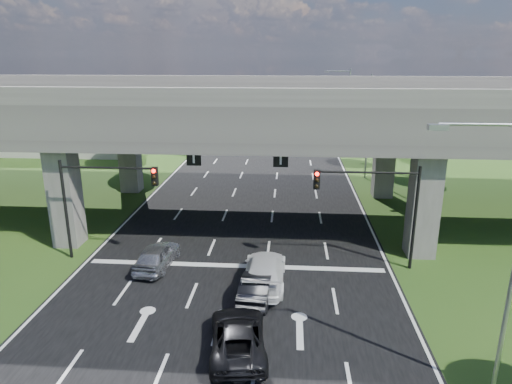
# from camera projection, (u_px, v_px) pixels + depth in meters

# --- Properties ---
(ground) EXTENTS (160.00, 160.00, 0.00)m
(ground) POSITION_uv_depth(u_px,v_px,m) (227.00, 297.00, 23.00)
(ground) COLOR #254516
(ground) RESTS_ON ground
(road) EXTENTS (18.00, 120.00, 0.03)m
(road) POSITION_uv_depth(u_px,v_px,m) (246.00, 226.00, 32.54)
(road) COLOR black
(road) RESTS_ON ground
(overpass) EXTENTS (80.00, 15.00, 10.00)m
(overpass) POSITION_uv_depth(u_px,v_px,m) (248.00, 111.00, 32.15)
(overpass) COLOR #393634
(overpass) RESTS_ON ground
(warehouse) EXTENTS (20.00, 10.00, 4.00)m
(warehouse) POSITION_uv_depth(u_px,v_px,m) (60.00, 134.00, 57.65)
(warehouse) COLOR #9E9E99
(warehouse) RESTS_ON ground
(signal_right) EXTENTS (5.76, 0.54, 6.00)m
(signal_right) POSITION_uv_depth(u_px,v_px,m) (377.00, 198.00, 24.99)
(signal_right) COLOR black
(signal_right) RESTS_ON ground
(signal_left) EXTENTS (5.76, 0.54, 6.00)m
(signal_left) POSITION_uv_depth(u_px,v_px,m) (100.00, 192.00, 26.10)
(signal_left) COLOR black
(signal_left) RESTS_ON ground
(streetlight_near) EXTENTS (3.38, 0.25, 10.00)m
(streetlight_near) POSITION_uv_depth(u_px,v_px,m) (506.00, 243.00, 14.86)
(streetlight_near) COLOR gray
(streetlight_near) RESTS_ON ground
(streetlight_far) EXTENTS (3.38, 0.25, 10.00)m
(streetlight_far) POSITION_uv_depth(u_px,v_px,m) (365.00, 119.00, 43.50)
(streetlight_far) COLOR gray
(streetlight_far) RESTS_ON ground
(streetlight_beyond) EXTENTS (3.38, 0.25, 10.00)m
(streetlight_beyond) POSITION_uv_depth(u_px,v_px,m) (345.00, 102.00, 58.77)
(streetlight_beyond) COLOR gray
(streetlight_beyond) RESTS_ON ground
(tree_left_near) EXTENTS (4.50, 4.50, 7.80)m
(tree_left_near) POSITION_uv_depth(u_px,v_px,m) (127.00, 124.00, 47.40)
(tree_left_near) COLOR black
(tree_left_near) RESTS_ON ground
(tree_left_mid) EXTENTS (3.91, 3.90, 6.76)m
(tree_left_mid) POSITION_uv_depth(u_px,v_px,m) (126.00, 119.00, 55.43)
(tree_left_mid) COLOR black
(tree_left_mid) RESTS_ON ground
(tree_left_far) EXTENTS (4.80, 4.80, 8.32)m
(tree_left_far) POSITION_uv_depth(u_px,v_px,m) (174.00, 104.00, 62.50)
(tree_left_far) COLOR black
(tree_left_far) RESTS_ON ground
(tree_right_near) EXTENTS (4.20, 4.20, 7.28)m
(tree_right_near) POSITION_uv_depth(u_px,v_px,m) (386.00, 127.00, 47.50)
(tree_right_near) COLOR black
(tree_right_near) RESTS_ON ground
(tree_right_mid) EXTENTS (3.91, 3.90, 6.76)m
(tree_right_mid) POSITION_uv_depth(u_px,v_px,m) (398.00, 120.00, 55.02)
(tree_right_mid) COLOR black
(tree_right_mid) RESTS_ON ground
(tree_right_far) EXTENTS (4.50, 4.50, 7.80)m
(tree_right_far) POSITION_uv_depth(u_px,v_px,m) (356.00, 107.00, 62.75)
(tree_right_far) COLOR black
(tree_right_far) RESTS_ON ground
(car_silver) EXTENTS (2.03, 4.32, 1.43)m
(car_silver) POSITION_uv_depth(u_px,v_px,m) (157.00, 256.00, 25.95)
(car_silver) COLOR #A8A9B0
(car_silver) RESTS_ON road
(car_dark) EXTENTS (1.82, 4.22, 1.35)m
(car_dark) POSITION_uv_depth(u_px,v_px,m) (258.00, 286.00, 22.67)
(car_dark) COLOR black
(car_dark) RESTS_ON road
(car_white) EXTENTS (2.20, 5.31, 1.54)m
(car_white) POSITION_uv_depth(u_px,v_px,m) (264.00, 271.00, 23.99)
(car_white) COLOR silver
(car_white) RESTS_ON road
(car_trailing) EXTENTS (2.80, 5.02, 1.33)m
(car_trailing) POSITION_uv_depth(u_px,v_px,m) (238.00, 336.00, 18.62)
(car_trailing) COLOR black
(car_trailing) RESTS_ON road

